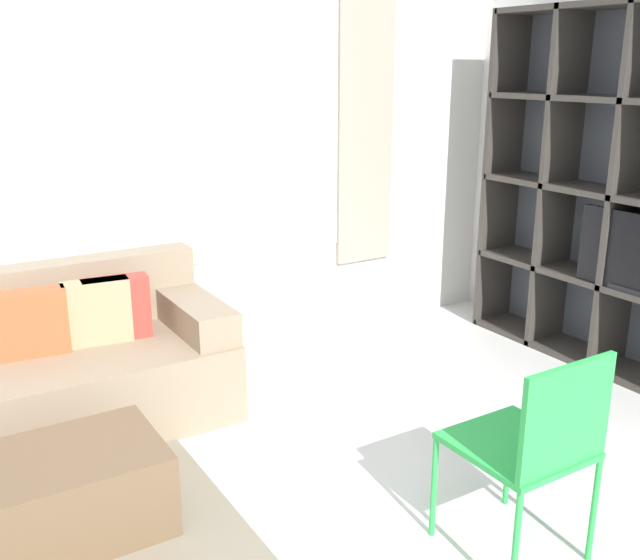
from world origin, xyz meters
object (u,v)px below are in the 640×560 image
at_px(shelving_unit, 632,197).
at_px(folding_chair, 536,440).
at_px(ottoman, 58,497).
at_px(couch_main, 55,372).

distance_m(shelving_unit, folding_chair, 2.22).
bearing_deg(shelving_unit, ottoman, 178.98).
distance_m(ottoman, folding_chair, 1.88).
bearing_deg(couch_main, shelving_unit, -17.84).
bearing_deg(folding_chair, couch_main, -57.84).
bearing_deg(shelving_unit, couch_main, 162.16).
xyz_separation_m(ottoman, folding_chair, (1.49, -1.09, 0.34)).
xyz_separation_m(couch_main, ottoman, (-0.20, -0.96, -0.13)).
bearing_deg(ottoman, couch_main, 77.95).
height_order(couch_main, ottoman, couch_main).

